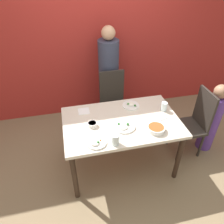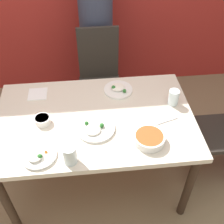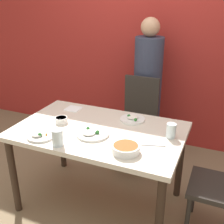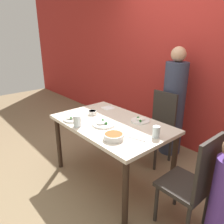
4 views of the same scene
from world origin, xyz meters
name	(u,v)px [view 2 (image 2 of 4)]	position (x,y,z in m)	size (l,w,h in m)	color
ground_plane	(98,178)	(0.00, 0.00, 0.00)	(10.00, 10.00, 0.00)	#847051
dining_table	(95,126)	(0.00, 0.00, 0.67)	(1.39, 0.88, 0.76)	beige
chair_adult_spot	(100,77)	(0.09, 0.79, 0.52)	(0.40, 0.40, 0.98)	#2D2823
person_adult	(97,41)	(0.09, 1.11, 0.73)	(0.32, 0.32, 1.57)	#33384C
bowl_curry	(149,138)	(0.33, -0.26, 0.79)	(0.20, 0.20, 0.05)	white
plate_rice_adult	(95,128)	(0.00, -0.12, 0.77)	(0.26, 0.26, 0.05)	white
plate_rice_child	(38,156)	(-0.36, -0.31, 0.77)	(0.22, 0.22, 0.05)	white
plate_noodles	(118,89)	(0.20, 0.27, 0.77)	(0.22, 0.22, 0.05)	white
bowl_rice_small	(42,120)	(-0.35, -0.02, 0.78)	(0.11, 0.11, 0.05)	white
glass_water_tall	(174,97)	(0.58, 0.09, 0.82)	(0.08, 0.08, 0.12)	silver
glass_water_short	(70,155)	(-0.16, -0.36, 0.82)	(0.08, 0.08, 0.13)	silver
napkin_folded	(38,94)	(-0.42, 0.29, 0.76)	(0.14, 0.14, 0.01)	white
fork_steel	(166,121)	(0.49, -0.09, 0.76)	(0.18, 0.07, 0.01)	silver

